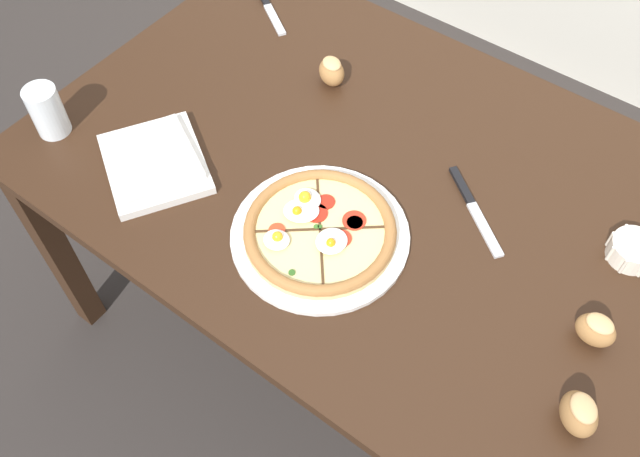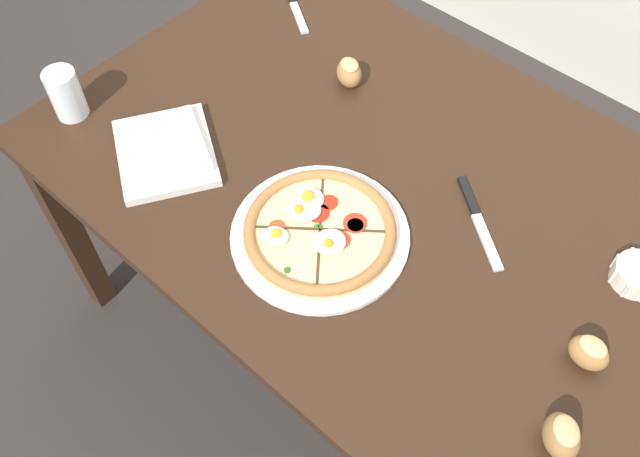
# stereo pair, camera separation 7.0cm
# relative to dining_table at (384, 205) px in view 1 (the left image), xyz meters

# --- Properties ---
(ground_plane) EXTENTS (12.00, 12.00, 0.00)m
(ground_plane) POSITION_rel_dining_table_xyz_m (0.00, 0.00, -0.64)
(ground_plane) COLOR #2D2826
(dining_table) EXTENTS (1.53, 0.97, 0.72)m
(dining_table) POSITION_rel_dining_table_xyz_m (0.00, 0.00, 0.00)
(dining_table) COLOR #331E11
(dining_table) RESTS_ON ground_plane
(pizza) EXTENTS (0.35, 0.35, 0.05)m
(pizza) POSITION_rel_dining_table_xyz_m (-0.03, -0.20, 0.10)
(pizza) COLOR white
(pizza) RESTS_ON dining_table
(ramekin_bowl) EXTENTS (0.10, 0.10, 0.04)m
(ramekin_bowl) POSITION_rel_dining_table_xyz_m (0.48, 0.12, 0.10)
(ramekin_bowl) COLOR silver
(ramekin_bowl) RESTS_ON dining_table
(napkin_folded) EXTENTS (0.31, 0.29, 0.04)m
(napkin_folded) POSITION_rel_dining_table_xyz_m (-0.42, -0.26, 0.10)
(napkin_folded) COLOR silver
(napkin_folded) RESTS_ON dining_table
(bread_piece_near) EXTENTS (0.09, 0.08, 0.07)m
(bread_piece_near) POSITION_rel_dining_table_xyz_m (-0.27, 0.18, 0.12)
(bread_piece_near) COLOR #A3703D
(bread_piece_near) RESTS_ON dining_table
(bread_piece_mid) EXTENTS (0.09, 0.10, 0.07)m
(bread_piece_mid) POSITION_rel_dining_table_xyz_m (0.53, -0.25, 0.12)
(bread_piece_mid) COLOR olive
(bread_piece_mid) RESTS_ON dining_table
(bread_piece_far) EXTENTS (0.07, 0.05, 0.06)m
(bread_piece_far) POSITION_rel_dining_table_xyz_m (0.49, -0.09, 0.11)
(bread_piece_far) COLOR #A3703D
(bread_piece_far) RESTS_ON dining_table
(knife_main) EXTENTS (0.20, 0.15, 0.01)m
(knife_main) POSITION_rel_dining_table_xyz_m (0.18, 0.04, 0.09)
(knife_main) COLOR silver
(knife_main) RESTS_ON dining_table
(knife_spare) EXTENTS (0.19, 0.13, 0.01)m
(knife_spare) POSITION_rel_dining_table_xyz_m (-0.56, 0.30, 0.09)
(knife_spare) COLOR silver
(knife_spare) RESTS_ON dining_table
(water_glass) EXTENTS (0.07, 0.07, 0.12)m
(water_glass) POSITION_rel_dining_table_xyz_m (-0.68, -0.32, 0.13)
(water_glass) COLOR white
(water_glass) RESTS_ON dining_table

